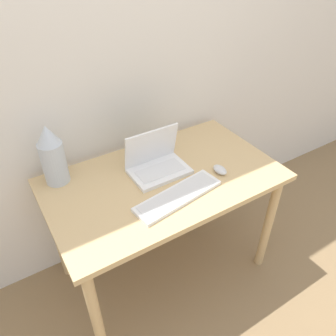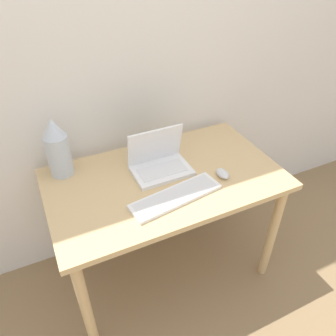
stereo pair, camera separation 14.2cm
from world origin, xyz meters
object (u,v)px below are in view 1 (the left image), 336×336
keyboard (178,196)px  mouse (220,170)px  laptop (156,163)px  vase (52,155)px

keyboard → mouse: (0.28, 0.05, 0.01)m
laptop → vase: 0.50m
laptop → vase: vase is taller
vase → keyboard: bearing=-43.7°
laptop → keyboard: bearing=-94.4°
keyboard → vase: (-0.43, 0.42, 0.14)m
keyboard → vase: bearing=136.3°
mouse → vase: size_ratio=0.28×
laptop → keyboard: 0.24m
keyboard → laptop: bearing=85.6°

